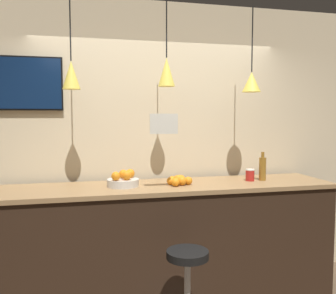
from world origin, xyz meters
name	(u,v)px	position (x,y,z in m)	size (l,w,h in m)	color
back_wall	(158,145)	(0.00, 1.23, 1.45)	(8.00, 0.06, 2.90)	beige
service_counter	(168,243)	(0.00, 0.77, 0.56)	(3.14, 0.70, 1.11)	black
bar_stool	(187,283)	(-0.01, 0.10, 0.46)	(0.39, 0.39, 0.72)	#B7B7BC
fruit_bowl	(123,180)	(-0.41, 0.78, 1.17)	(0.29, 0.29, 0.15)	beige
orange_pile	(178,180)	(0.10, 0.76, 1.15)	(0.24, 0.29, 0.09)	orange
juice_bottle	(262,168)	(0.96, 0.78, 1.23)	(0.07, 0.07, 0.28)	olive
spread_jar	(250,175)	(0.83, 0.78, 1.17)	(0.09, 0.09, 0.12)	red
pendant_lamp_left	(71,75)	(-0.85, 0.83, 2.10)	(0.16, 0.16, 0.82)	black
pendant_lamp_middle	(167,72)	(0.00, 0.83, 2.15)	(0.16, 0.16, 0.78)	black
pendant_lamp_right	(252,82)	(0.85, 0.83, 2.08)	(0.18, 0.18, 0.82)	black
mounted_tv	(29,83)	(-1.24, 1.18, 2.05)	(0.62, 0.04, 0.50)	black
hanging_menu_board	(164,124)	(-0.10, 0.50, 1.68)	(0.24, 0.01, 0.17)	silver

